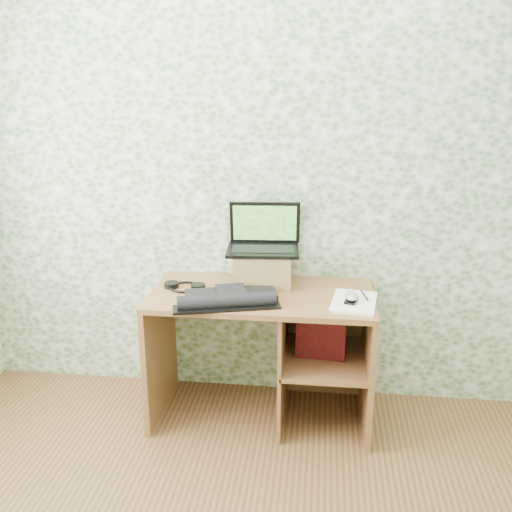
# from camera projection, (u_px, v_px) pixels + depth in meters

# --- Properties ---
(wall_back) EXTENTS (3.50, 0.00, 3.50)m
(wall_back) POSITION_uv_depth(u_px,v_px,m) (268.00, 182.00, 3.20)
(wall_back) COLOR white
(wall_back) RESTS_ON ground
(desk) EXTENTS (1.20, 0.60, 0.75)m
(desk) POSITION_uv_depth(u_px,v_px,m) (276.00, 337.00, 3.17)
(desk) COLOR brown
(desk) RESTS_ON floor
(riser) EXTENTS (0.33, 0.28, 0.19)m
(riser) POSITION_uv_depth(u_px,v_px,m) (263.00, 268.00, 3.18)
(riser) COLOR olive
(riser) RESTS_ON desk
(laptop) EXTENTS (0.41, 0.31, 0.26)m
(laptop) POSITION_uv_depth(u_px,v_px,m) (264.00, 239.00, 3.17)
(laptop) COLOR black
(laptop) RESTS_ON riser
(keyboard) EXTENTS (0.55, 0.40, 0.08)m
(keyboard) POSITION_uv_depth(u_px,v_px,m) (229.00, 298.00, 2.93)
(keyboard) COLOR black
(keyboard) RESTS_ON desk
(headphones) EXTENTS (0.23, 0.18, 0.03)m
(headphones) POSITION_uv_depth(u_px,v_px,m) (185.00, 286.00, 3.14)
(headphones) COLOR black
(headphones) RESTS_ON desk
(notepad) EXTENTS (0.26, 0.34, 0.01)m
(notepad) POSITION_uv_depth(u_px,v_px,m) (354.00, 302.00, 2.93)
(notepad) COLOR white
(notepad) RESTS_ON desk
(mouse) EXTENTS (0.09, 0.12, 0.04)m
(mouse) POSITION_uv_depth(u_px,v_px,m) (351.00, 298.00, 2.91)
(mouse) COLOR silver
(mouse) RESTS_ON notepad
(pen) EXTENTS (0.04, 0.13, 0.01)m
(pen) POSITION_uv_depth(u_px,v_px,m) (364.00, 295.00, 2.99)
(pen) COLOR black
(pen) RESTS_ON notepad
(red_box) EXTENTS (0.27, 0.11, 0.32)m
(red_box) POSITION_uv_depth(u_px,v_px,m) (321.00, 330.00, 3.09)
(red_box) COLOR maroon
(red_box) RESTS_ON desk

